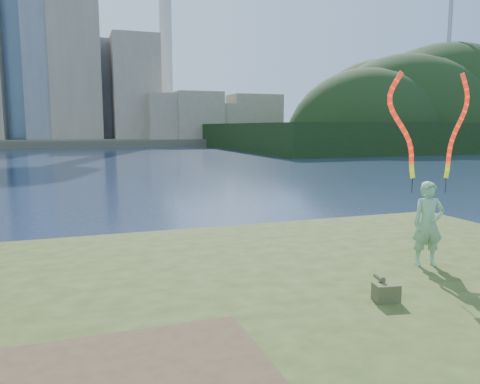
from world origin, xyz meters
name	(u,v)px	position (x,y,z in m)	size (l,w,h in m)	color
ground	(234,319)	(0.00, 0.00, 0.00)	(320.00, 320.00, 0.00)	#18253E
grassy_knoll	(288,360)	(0.00, -2.30, 0.34)	(20.00, 18.00, 0.80)	#334117
far_shore	(88,141)	(0.00, 95.00, 0.60)	(320.00, 40.00, 1.20)	#494536
wooded_hill	(441,145)	(59.57, 59.96, 0.16)	(78.00, 50.00, 63.00)	black
woman_with_ribbons	(429,194)	(3.80, -0.53, 2.21)	(1.98, 0.69, 4.04)	#1F792F
canvas_bag	(386,291)	(1.86, -1.88, 0.95)	(0.42, 0.47, 0.37)	#434626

